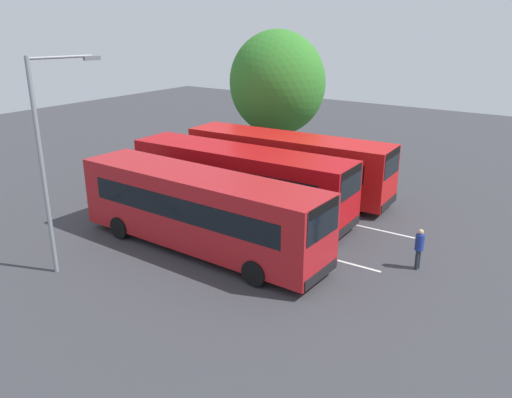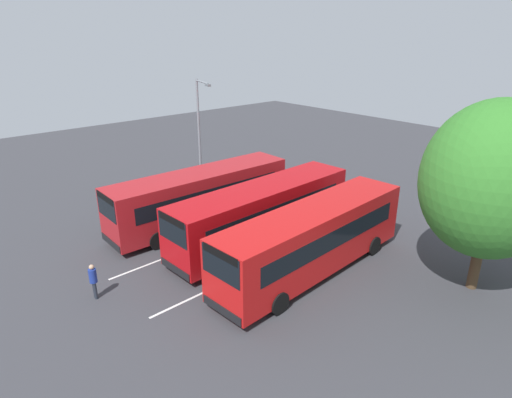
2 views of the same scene
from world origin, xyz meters
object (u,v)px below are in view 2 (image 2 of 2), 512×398
bus_far_left (201,196)px  depot_tree (493,180)px  pedestrian (93,279)px  street_lamp (200,130)px  bus_center_right (313,238)px  bus_center_left (262,212)px

bus_far_left → depot_tree: 14.68m
depot_tree → bus_far_left: bearing=-69.4°
pedestrian → street_lamp: 13.59m
street_lamp → depot_tree: bearing=22.4°
bus_far_left → street_lamp: (-3.06, -4.27, 2.70)m
bus_center_right → street_lamp: size_ratio=1.45×
bus_center_right → pedestrian: bus_center_right is taller
depot_tree → bus_center_left: bearing=-66.8°
bus_center_left → depot_tree: 10.64m
bus_center_left → bus_far_left: bearing=-77.8°
bus_center_right → bus_far_left: bearing=-87.5°
street_lamp → bus_far_left: bearing=-19.6°
bus_center_left → depot_tree: (-3.99, 9.31, 3.24)m
street_lamp → bus_center_right: bearing=5.2°
pedestrian → depot_tree: depot_tree is taller
bus_far_left → pedestrian: (7.69, 3.27, -0.80)m
bus_far_left → bus_center_left: size_ratio=1.00×
pedestrian → bus_far_left: bearing=30.5°
pedestrian → street_lamp: bearing=42.5°
bus_far_left → bus_center_right: same height
bus_center_left → street_lamp: bearing=-105.6°
bus_center_right → street_lamp: street_lamp is taller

